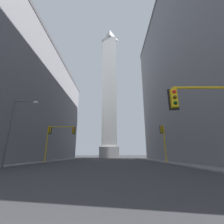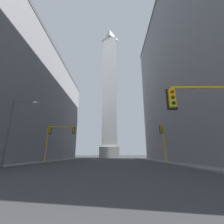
{
  "view_description": "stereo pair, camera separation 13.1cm",
  "coord_description": "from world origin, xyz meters",
  "px_view_note": "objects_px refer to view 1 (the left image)",
  "views": [
    {
      "loc": [
        1.56,
        -0.45,
        1.46
      ],
      "look_at": [
        1.2,
        43.5,
        13.83
      ],
      "focal_mm": 24.0,
      "sensor_mm": 36.0,
      "label": 1
    },
    {
      "loc": [
        1.7,
        -0.45,
        1.46
      ],
      "look_at": [
        1.2,
        43.5,
        13.83
      ],
      "focal_mm": 24.0,
      "sensor_mm": 36.0,
      "label": 2
    }
  ],
  "objects_px": {
    "traffic_light_mid_left": "(57,134)",
    "street_lamp": "(14,124)",
    "traffic_light_mid_right": "(163,138)",
    "obelisk": "(110,88)"
  },
  "relations": [
    {
      "from": "traffic_light_mid_left",
      "to": "street_lamp",
      "type": "xyz_separation_m",
      "value": [
        -0.54,
        -11.12,
        -0.28
      ]
    },
    {
      "from": "obelisk",
      "to": "traffic_light_mid_right",
      "type": "height_order",
      "value": "obelisk"
    },
    {
      "from": "traffic_light_mid_left",
      "to": "obelisk",
      "type": "bearing_deg",
      "value": 75.54
    },
    {
      "from": "obelisk",
      "to": "street_lamp",
      "type": "xyz_separation_m",
      "value": [
        -9.3,
        -45.09,
        -25.1
      ]
    },
    {
      "from": "traffic_light_mid_right",
      "to": "street_lamp",
      "type": "bearing_deg",
      "value": -153.88
    },
    {
      "from": "traffic_light_mid_left",
      "to": "street_lamp",
      "type": "relative_size",
      "value": 0.87
    },
    {
      "from": "traffic_light_mid_right",
      "to": "traffic_light_mid_left",
      "type": "bearing_deg",
      "value": 175.08
    },
    {
      "from": "obelisk",
      "to": "traffic_light_mid_left",
      "type": "distance_m",
      "value": 42.97
    },
    {
      "from": "traffic_light_mid_right",
      "to": "obelisk",
      "type": "bearing_deg",
      "value": 105.8
    },
    {
      "from": "traffic_light_mid_left",
      "to": "street_lamp",
      "type": "bearing_deg",
      "value": -92.77
    }
  ]
}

